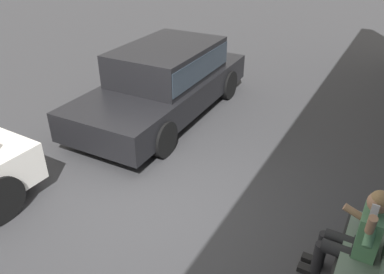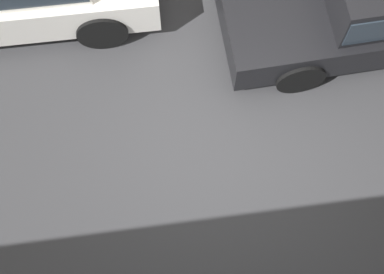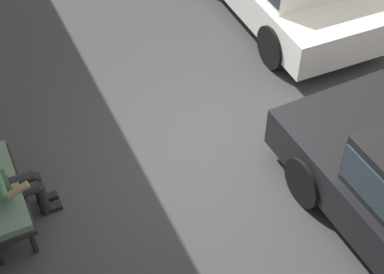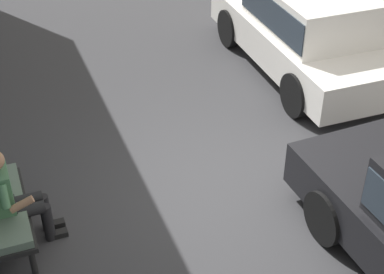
% 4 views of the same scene
% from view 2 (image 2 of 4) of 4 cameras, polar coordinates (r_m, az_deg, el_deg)
% --- Properties ---
extents(ground_plane, '(60.00, 60.00, 0.00)m').
position_cam_2_polar(ground_plane, '(7.71, 2.71, -0.27)').
color(ground_plane, '#38383A').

